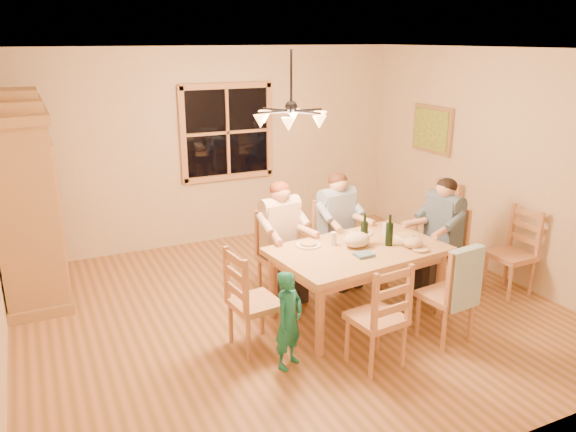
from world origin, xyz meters
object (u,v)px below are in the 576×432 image
chair_end_right (439,265)px  dining_table (358,257)px  adult_woman (281,226)px  chair_far_left (281,271)px  chair_near_left (375,333)px  adult_slate_man (443,221)px  chair_end_left (255,318)px  chair_spare_front (509,268)px  wine_bottle_b (390,230)px  chandelier (291,117)px  chair_spare_back (434,233)px  adult_plaid_man (337,215)px  wine_bottle_a (364,229)px  child (289,320)px  armoire (27,206)px  chair_near_right (445,310)px  chair_far_right (336,258)px

chair_end_right → dining_table: bearing=90.0°
adult_woman → dining_table: bearing=117.9°
chair_far_left → adult_woman: adult_woman is taller
chair_near_left → adult_slate_man: bearing=26.6°
chair_end_left → chair_spare_front: 3.06m
dining_table → wine_bottle_b: bearing=-12.2°
chandelier → chair_spare_back: chandelier is taller
dining_table → adult_slate_man: size_ratio=2.10×
adult_plaid_man → chair_spare_front: (1.62, -1.11, -0.54)m
chair_near_left → chair_spare_front: bearing=8.8°
chair_near_left → chair_spare_front: (2.21, 0.60, 0.00)m
chair_spare_back → chair_near_left: bearing=126.3°
chair_near_left → adult_plaid_man: adult_plaid_man is taller
wine_bottle_a → chair_spare_front: 1.90m
chair_far_left → child: 1.43m
chandelier → wine_bottle_b: chandelier is taller
chandelier → wine_bottle_a: chandelier is taller
armoire → chair_spare_back: (4.87, -0.93, -0.75)m
chair_near_left → wine_bottle_b: bearing=43.7°
adult_slate_man → chair_far_left: bearing=63.4°
chair_near_right → chair_spare_back: size_ratio=1.00×
chair_spare_front → chair_far_right: bearing=53.5°
adult_slate_man → chair_spare_back: size_ratio=0.88×
chandelier → chair_near_left: size_ratio=0.78×
chair_end_left → chair_spare_back: bearing=104.7°
adult_woman → wine_bottle_a: bearing=125.7°
adult_plaid_man → chair_spare_back: adult_plaid_man is taller
chair_far_left → chair_end_right: bearing=153.4°
chair_end_left → wine_bottle_b: wine_bottle_b is taller
chair_near_left → chair_end_right: same height
chair_near_left → chandelier: bearing=94.8°
adult_slate_man → wine_bottle_b: adult_slate_man is taller
armoire → chair_far_right: (3.25, -1.13, -0.75)m
dining_table → adult_slate_man: (1.19, 0.13, 0.18)m
chair_near_left → chair_end_right: bearing=26.6°
wine_bottle_b → chair_spare_front: (1.54, -0.19, -0.62)m
chair_near_left → chair_end_left: (-0.85, 0.73, 0.00)m
wine_bottle_b → chair_end_left: bearing=-177.6°
chandelier → adult_slate_man: chandelier is taller
chair_near_right → adult_plaid_man: size_ratio=1.13×
chair_far_left → adult_woman: 0.54m
wine_bottle_a → chair_spare_front: wine_bottle_a is taller
chair_end_right → adult_woman: size_ratio=1.13×
wine_bottle_a → chair_spare_back: bearing=29.1°
child → chair_spare_back: 3.33m
chair_spare_back → wine_bottle_b: bearing=121.3°
armoire → chair_end_right: armoire is taller
chandelier → chair_spare_front: size_ratio=0.78×
adult_slate_man → adult_woman: bearing=63.4°
chair_end_right → adult_slate_man: (-0.00, 0.00, 0.54)m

